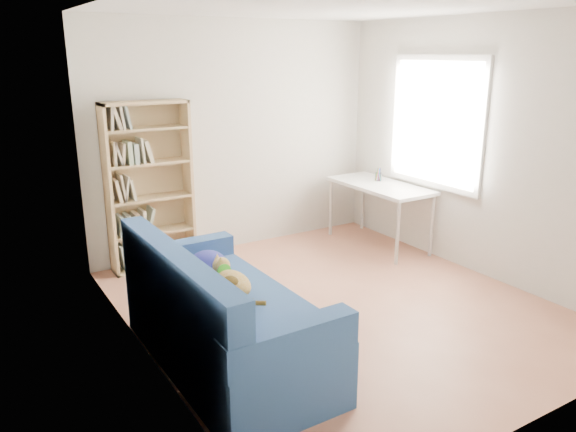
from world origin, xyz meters
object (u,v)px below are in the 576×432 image
Objects in this scene: sofa at (221,320)px; pen_cup at (378,176)px; desk at (380,190)px; bookshelf at (150,193)px.

sofa reaches higher than pen_cup.
desk is 0.22m from pen_cup.
desk is (2.75, 1.47, 0.33)m from sofa.
bookshelf is 11.14× the size of pen_cup.
sofa is 1.09× the size of bookshelf.
bookshelf reaches higher than desk.
desk is at bearing -123.93° from pen_cup.
sofa is 1.45× the size of desk.
sofa reaches higher than desk.
bookshelf reaches higher than sofa.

